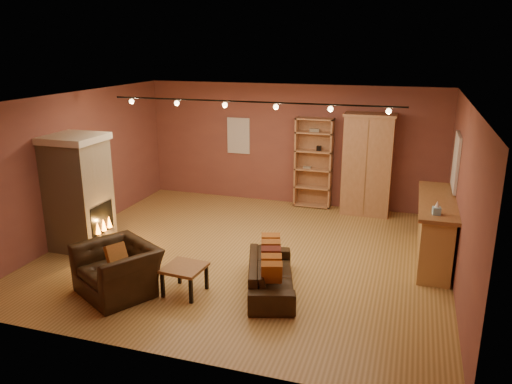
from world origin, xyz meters
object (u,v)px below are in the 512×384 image
(bar_counter, at_px, (435,230))
(coffee_table, at_px, (184,270))
(armchair, at_px, (117,262))
(loveseat, at_px, (271,268))
(bookcase, at_px, (314,162))
(fireplace, at_px, (79,192))
(armoire, at_px, (367,164))

(bar_counter, distance_m, coffee_table, 4.38)
(armchair, bearing_deg, bar_counter, 60.75)
(loveseat, bearing_deg, bar_counter, -67.85)
(bookcase, distance_m, coffee_table, 4.99)
(coffee_table, bearing_deg, loveseat, 22.38)
(fireplace, relative_size, bookcase, 1.02)
(loveseat, relative_size, coffee_table, 2.86)
(armoire, xyz_separation_m, coffee_table, (-2.22, -4.66, -0.75))
(bar_counter, relative_size, armchair, 1.69)
(fireplace, relative_size, coffee_table, 3.37)
(bookcase, bearing_deg, coffee_table, -101.66)
(bar_counter, xyz_separation_m, coffee_table, (-3.63, -2.45, -0.19))
(armoire, height_order, loveseat, armoire)
(bookcase, bearing_deg, armoire, -8.13)
(loveseat, height_order, coffee_table, loveseat)
(fireplace, height_order, loveseat, fireplace)
(loveseat, xyz_separation_m, armchair, (-2.19, -0.80, 0.15))
(bookcase, distance_m, armoire, 1.24)
(loveseat, distance_m, coffee_table, 1.32)
(armoire, relative_size, loveseat, 1.25)
(armchair, relative_size, coffee_table, 2.19)
(fireplace, bearing_deg, bar_counter, 12.21)
(armoire, bearing_deg, bookcase, 171.87)
(bar_counter, xyz_separation_m, armchair, (-4.60, -2.75, -0.06))
(coffee_table, bearing_deg, bookcase, 78.34)
(armoire, xyz_separation_m, loveseat, (-1.00, -4.16, -0.77))
(bar_counter, height_order, armchair, bar_counter)
(bookcase, relative_size, coffee_table, 3.31)
(armchair, bearing_deg, coffee_table, 46.93)
(bar_counter, bearing_deg, armoire, 122.35)
(armchair, bearing_deg, bookcase, 98.92)
(armoire, bearing_deg, coffee_table, -115.49)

